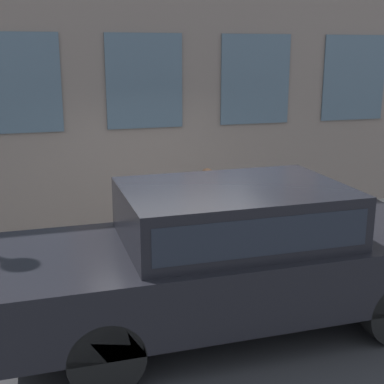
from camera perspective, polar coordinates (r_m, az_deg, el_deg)
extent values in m
plane|color=#2D2D30|center=(7.41, -0.35, -10.02)|extent=(80.00, 80.00, 0.00)
cube|color=gray|center=(8.57, -2.88, -6.01)|extent=(2.66, 60.00, 0.14)
cube|color=#4C6070|center=(10.90, 16.91, 11.55)|extent=(0.03, 1.32, 1.59)
cube|color=#4C6070|center=(9.92, 6.80, 11.82)|extent=(0.03, 1.32, 1.59)
cube|color=#4C6070|center=(9.30, -5.08, 11.67)|extent=(0.03, 1.32, 1.59)
cube|color=#4C6070|center=(9.11, -18.00, 10.96)|extent=(0.03, 1.32, 1.59)
cylinder|color=gray|center=(7.88, -1.69, -7.18)|extent=(0.30, 0.30, 0.04)
cylinder|color=gray|center=(7.77, -1.71, -5.23)|extent=(0.22, 0.22, 0.61)
sphere|color=slate|center=(7.68, -1.72, -3.08)|extent=(0.24, 0.24, 0.24)
cylinder|color=black|center=(7.65, -1.73, -2.58)|extent=(0.08, 0.08, 0.09)
cylinder|color=gray|center=(7.79, -0.56, -4.60)|extent=(0.09, 0.10, 0.09)
cylinder|color=gray|center=(7.71, -2.88, -4.83)|extent=(0.09, 0.10, 0.09)
cylinder|color=#232328|center=(8.27, 1.73, -4.01)|extent=(0.09, 0.09, 0.60)
cylinder|color=#232328|center=(8.39, 1.45, -3.75)|extent=(0.09, 0.09, 0.60)
cube|color=white|center=(8.18, 1.62, -0.38)|extent=(0.16, 0.11, 0.45)
cylinder|color=white|center=(8.07, 1.88, -0.51)|extent=(0.07, 0.07, 0.43)
cylinder|color=white|center=(8.28, 1.36, -0.10)|extent=(0.07, 0.07, 0.43)
sphere|color=brown|center=(8.10, 1.63, 1.85)|extent=(0.20, 0.20, 0.20)
cylinder|color=black|center=(5.24, -9.20, -16.89)|extent=(0.24, 0.74, 0.74)
cylinder|color=black|center=(6.73, -11.19, -9.52)|extent=(0.24, 0.74, 0.74)
cylinder|color=black|center=(7.64, 13.13, -6.63)|extent=(0.24, 0.74, 0.74)
cube|color=black|center=(6.16, 4.33, -8.02)|extent=(1.92, 5.07, 0.71)
cube|color=black|center=(5.94, 4.45, -2.20)|extent=(1.69, 2.44, 0.60)
cube|color=#1E232D|center=(5.94, 4.45, -2.20)|extent=(1.70, 2.24, 0.38)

